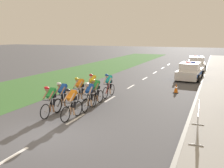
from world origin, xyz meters
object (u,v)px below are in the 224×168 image
at_px(cyclist_seventh, 93,85).
at_px(police_car_second, 196,63).
at_px(cyclist_fourth, 89,95).
at_px(traffic_cone_near, 176,88).
at_px(cyclist_second, 71,103).
at_px(police_car_nearest, 190,72).
at_px(cyclist_sixth, 96,91).
at_px(cyclist_eighth, 109,85).
at_px(cyclist_fifth, 80,89).
at_px(cyclist_lead, 51,100).
at_px(cyclist_third, 62,95).
at_px(crowd_barrier_front, 198,121).

xyz_separation_m(cyclist_seventh, police_car_second, (5.02, 16.34, -0.11)).
distance_m(cyclist_fourth, traffic_cone_near, 6.79).
xyz_separation_m(cyclist_second, police_car_nearest, (3.96, 13.34, -0.11)).
distance_m(cyclist_sixth, cyclist_eighth, 1.93).
height_order(cyclist_fifth, cyclist_seventh, same).
distance_m(cyclist_fourth, cyclist_sixth, 1.00).
height_order(cyclist_lead, cyclist_fifth, same).
xyz_separation_m(police_car_nearest, traffic_cone_near, (-0.30, -6.00, -0.37)).
bearing_deg(cyclist_seventh, cyclist_third, -93.24).
relative_size(cyclist_seventh, police_car_second, 0.38).
xyz_separation_m(police_car_nearest, crowd_barrier_front, (1.59, -13.20, -0.03)).
height_order(cyclist_lead, cyclist_eighth, same).
distance_m(cyclist_fourth, police_car_second, 19.26).
bearing_deg(cyclist_sixth, traffic_cone_near, 51.86).
height_order(cyclist_second, police_car_nearest, police_car_nearest).
relative_size(cyclist_second, cyclist_eighth, 1.00).
xyz_separation_m(cyclist_sixth, cyclist_seventh, (-0.99, 1.53, 0.00)).
relative_size(cyclist_second, cyclist_sixth, 1.00).
distance_m(cyclist_fifth, police_car_nearest, 11.83).
distance_m(cyclist_fifth, traffic_cone_near, 6.72).
distance_m(cyclist_lead, police_car_nearest, 14.30).
xyz_separation_m(cyclist_second, cyclist_eighth, (-0.12, 4.52, 0.00)).
relative_size(cyclist_lead, police_car_nearest, 0.38).
height_order(cyclist_lead, police_car_nearest, police_car_nearest).
height_order(cyclist_seventh, crowd_barrier_front, cyclist_seventh).
xyz_separation_m(cyclist_sixth, police_car_nearest, (4.03, 10.74, -0.11)).
height_order(cyclist_second, police_car_second, police_car_second).
bearing_deg(cyclist_sixth, cyclist_third, -126.97).
height_order(police_car_nearest, police_car_second, same).
distance_m(cyclist_third, cyclist_seventh, 3.07).
height_order(cyclist_third, crowd_barrier_front, cyclist_third).
bearing_deg(police_car_second, cyclist_sixth, -102.71).
bearing_deg(police_car_nearest, cyclist_fourth, -108.35).
distance_m(cyclist_fifth, crowd_barrier_front, 7.14).
bearing_deg(cyclist_seventh, cyclist_lead, -91.40).
bearing_deg(cyclist_fifth, crowd_barrier_front, -20.74).
xyz_separation_m(cyclist_second, cyclist_sixth, (-0.07, 2.60, 0.00)).
distance_m(cyclist_lead, cyclist_second, 1.15).
distance_m(cyclist_second, cyclist_seventh, 4.26).
relative_size(cyclist_eighth, crowd_barrier_front, 0.74).
bearing_deg(traffic_cone_near, cyclist_third, -127.86).
relative_size(cyclist_fourth, traffic_cone_near, 2.69).
xyz_separation_m(cyclist_lead, cyclist_second, (1.15, 0.01, 0.00)).
relative_size(police_car_second, crowd_barrier_front, 1.96).
relative_size(cyclist_sixth, cyclist_seventh, 1.00).
bearing_deg(crowd_barrier_front, traffic_cone_near, 104.65).
relative_size(cyclist_fourth, cyclist_eighth, 1.00).
xyz_separation_m(cyclist_eighth, police_car_second, (4.09, 15.94, -0.11)).
distance_m(cyclist_third, cyclist_sixth, 1.93).
bearing_deg(cyclist_sixth, cyclist_eighth, 91.69).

